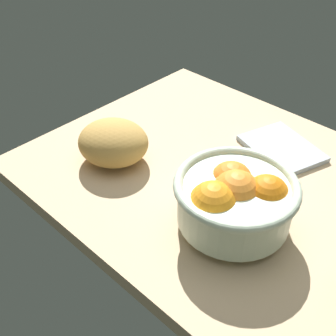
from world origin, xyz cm
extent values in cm
cube|color=#CFAD85|center=(0.00, 0.00, -1.50)|extent=(81.92, 58.05, 3.00)
cylinder|color=silver|center=(-4.76, 9.48, 0.81)|extent=(8.84, 8.84, 1.62)
cylinder|color=silver|center=(-4.76, 9.48, 5.19)|extent=(18.25, 18.25, 7.13)
torus|color=silver|center=(-4.76, 9.48, 8.75)|extent=(19.85, 19.85, 1.60)
sphere|color=orange|center=(-8.53, 6.50, 6.81)|extent=(7.26, 7.26, 7.26)
sphere|color=orange|center=(-3.76, 13.98, 6.92)|extent=(7.86, 7.86, 7.86)
sphere|color=orange|center=(-2.43, 7.60, 6.81)|extent=(7.26, 7.26, 7.26)
sphere|color=orange|center=(-4.76, 9.48, 6.95)|extent=(8.01, 8.01, 8.01)
ellipsoid|color=tan|center=(23.22, 10.99, 4.11)|extent=(17.82, 17.18, 8.23)
cube|color=#B0BAC7|center=(0.75, -14.56, 0.55)|extent=(18.17, 15.99, 1.10)
camera|label=1|loc=(-32.10, 53.42, 52.47)|focal=46.35mm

